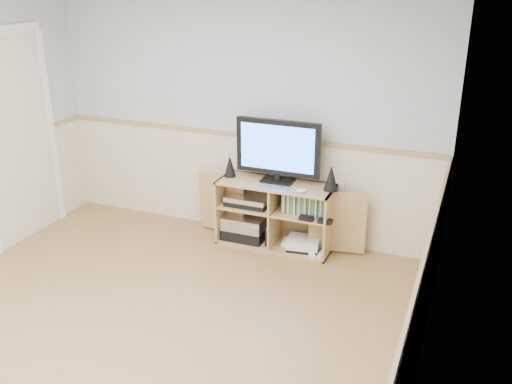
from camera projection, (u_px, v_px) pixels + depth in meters
room at (107, 186)px, 3.77m from camera, size 4.04×4.54×2.54m
media_cabinet at (277, 212)px, 5.59m from camera, size 1.74×0.42×0.65m
monitor at (278, 149)px, 5.35m from camera, size 0.82×0.18×0.61m
speaker_left at (230, 166)px, 5.58m from camera, size 0.12×0.12×0.21m
speaker_right at (331, 178)px, 5.22m from camera, size 0.13×0.13×0.24m
keyboard at (274, 188)px, 5.29m from camera, size 0.28×0.12×0.01m
mouse at (301, 191)px, 5.20m from camera, size 0.11×0.10×0.04m
av_components at (247, 220)px, 5.69m from camera, size 0.51×0.31×0.47m
game_consoles at (302, 244)px, 5.53m from camera, size 0.46×0.30×0.11m
game_cases at (305, 205)px, 5.37m from camera, size 0.42×0.13×0.19m
wall_outlet at (338, 188)px, 5.45m from camera, size 0.12×0.03×0.12m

